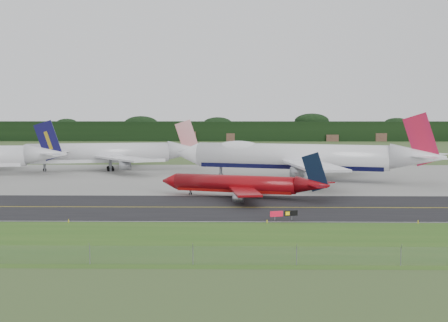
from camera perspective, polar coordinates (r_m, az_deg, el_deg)
ground at (r=120.32m, az=1.52°, el=-3.97°), size 600.00×600.00×0.00m
grass_verge at (r=85.85m, az=1.76°, el=-7.39°), size 400.00×30.00×0.01m
taxiway at (r=116.37m, az=1.54°, el=-4.25°), size 400.00×32.00×0.02m
apron at (r=170.93m, az=1.35°, el=-1.46°), size 400.00×78.00×0.01m
taxiway_centreline at (r=116.36m, az=1.54°, el=-4.24°), size 400.00×0.40×0.00m
taxiway_edge_line at (r=101.07m, az=1.63°, el=-5.57°), size 400.00×0.25×0.00m
perimeter_fence at (r=72.92m, az=1.90°, el=-8.64°), size 320.00×0.10×320.00m
horizon_treeline at (r=392.97m, az=1.13°, el=2.68°), size 700.00×25.00×12.00m
jet_ba_747 at (r=163.65m, az=6.96°, el=0.36°), size 69.02×55.81×17.74m
jet_red_737 at (r=129.43m, az=1.81°, el=-2.16°), size 35.48×28.18×9.80m
jet_star_tail at (r=193.02m, az=-10.44°, el=0.68°), size 58.31×47.97×15.49m
taxiway_sign at (r=102.70m, az=5.49°, el=-4.82°), size 4.60×1.49×1.58m
edge_marker_left at (r=103.52m, az=-14.02°, el=-5.34°), size 0.16×0.16×0.50m
edge_marker_center at (r=100.18m, az=3.96°, el=-5.54°), size 0.16×0.16×0.50m
edge_marker_right at (r=104.24m, az=17.33°, el=-5.34°), size 0.16×0.16×0.50m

